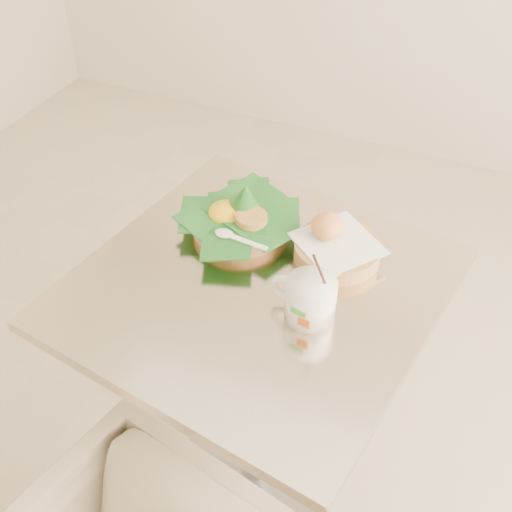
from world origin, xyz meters
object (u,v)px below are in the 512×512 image
at_px(coffee_mug, 309,298).
at_px(cafe_table, 256,353).
at_px(rice_basket, 240,216).
at_px(bread_basket, 335,246).

bearing_deg(coffee_mug, cafe_table, 163.23).
xyz_separation_m(rice_basket, bread_basket, (0.23, -0.00, -0.01)).
bearing_deg(rice_basket, coffee_mug, -38.62).
bearing_deg(rice_basket, cafe_table, -54.37).
bearing_deg(rice_basket, bread_basket, -0.70).
relative_size(cafe_table, bread_basket, 3.65).
relative_size(rice_basket, bread_basket, 1.22).
xyz_separation_m(bread_basket, coffee_mug, (0.01, -0.18, 0.02)).
xyz_separation_m(cafe_table, coffee_mug, (0.13, -0.04, 0.27)).
height_order(rice_basket, coffee_mug, coffee_mug).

